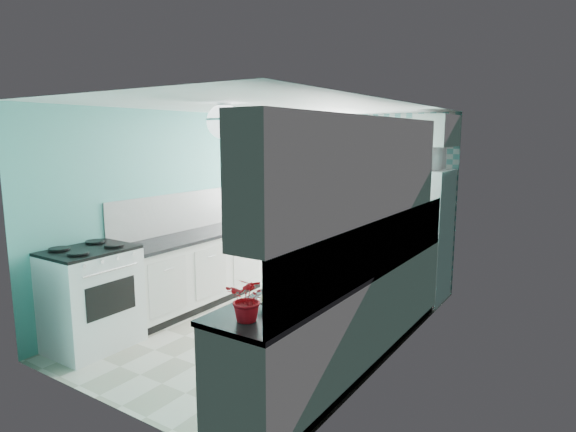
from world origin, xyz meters
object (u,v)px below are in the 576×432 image
Objects in this scene: fridge at (418,235)px; sink at (391,249)px; ceiling_light at (224,121)px; microwave at (421,158)px; potted_plant at (249,298)px; fruit_bowl at (277,302)px; stove at (91,297)px.

fridge is 3.29× the size of sink.
ceiling_light reaches higher than fridge.
sink is 0.95× the size of microwave.
microwave reaches higher than potted_plant.
ceiling_light is 1.26× the size of fruit_bowl.
microwave is (2.31, 3.37, 1.36)m from stove.
potted_plant is at bearing -90.00° from fruit_bowl.
fruit_bowl is 0.36m from potted_plant.
stove is 4.31m from microwave.
fridge is at bearing 53.99° from stove.
potted_plant is (-0.00, -2.57, 0.17)m from sink.
ceiling_light is at bearing -134.67° from sink.
stove is 3.26m from sink.
sink is (0.09, -1.21, 0.06)m from fridge.
ceiling_light is 1.99m from fruit_bowl.
stove is 2.44m from fruit_bowl.
ceiling_light is at bearing 67.10° from microwave.
microwave reaches higher than fruit_bowl.
potted_plant reaches higher than stove.
potted_plant is (0.09, -3.78, 0.22)m from fridge.
sink reaches higher than potted_plant.
fruit_bowl is (-0.00, -2.23, 0.04)m from sink.
sink is at bearing 49.09° from ceiling_light.
sink is (1.20, 1.39, -1.39)m from ceiling_light.
microwave is (-0.09, 3.45, 0.93)m from fruit_bowl.
microwave is at bearing 91.36° from potted_plant.
fridge is at bearing 91.50° from fruit_bowl.
fridge is at bearing 90.69° from sink.
sink is 2.23m from fruit_bowl.
ceiling_light is at bearing 31.12° from stove.
fruit_bowl is (2.40, -0.07, 0.43)m from stove.
fruit_bowl is (1.20, -0.84, -1.35)m from ceiling_light.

